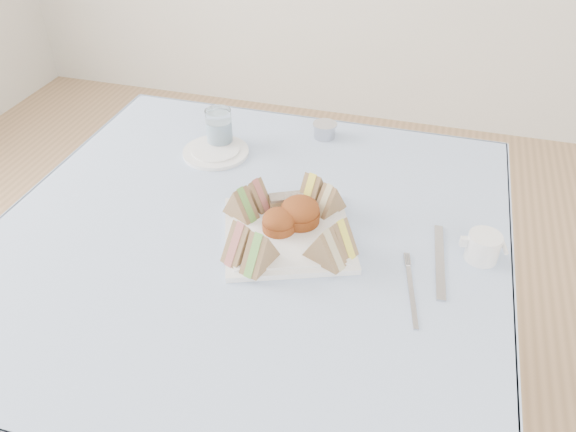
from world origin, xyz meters
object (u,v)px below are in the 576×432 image
(water_glass, at_px, (219,128))
(creamer_jug, at_px, (483,247))
(table, at_px, (255,352))
(serving_plate, at_px, (288,234))

(water_glass, xyz_separation_m, creamer_jug, (0.63, -0.26, -0.02))
(table, xyz_separation_m, creamer_jug, (0.45, 0.05, 0.40))
(table, xyz_separation_m, water_glass, (-0.18, 0.31, 0.42))
(water_glass, distance_m, creamer_jug, 0.68)
(serving_plate, xyz_separation_m, creamer_jug, (0.37, 0.04, 0.02))
(water_glass, bearing_deg, table, -59.69)
(table, relative_size, serving_plate, 3.64)
(water_glass, relative_size, creamer_jug, 1.52)
(table, bearing_deg, serving_plate, 6.32)
(water_glass, height_order, creamer_jug, water_glass)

